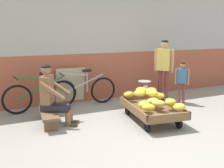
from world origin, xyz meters
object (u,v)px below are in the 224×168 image
at_px(weighing_scale, 144,87).
at_px(bicycle_far_left, 83,91).
at_px(shopping_bag, 168,104).
at_px(bicycle_near_left, 41,95).
at_px(low_bench, 48,114).
at_px(banana_cart, 151,109).
at_px(sign_board, 70,86).
at_px(vendor_seated, 52,95).
at_px(customer_adult, 164,64).
at_px(customer_child, 182,79).
at_px(plastic_crate, 144,99).

height_order(weighing_scale, bicycle_far_left, bicycle_far_left).
bearing_deg(shopping_bag, bicycle_near_left, 157.24).
bearing_deg(low_bench, banana_cart, -20.02).
bearing_deg(sign_board, vendor_seated, -119.59).
bearing_deg(customer_adult, weighing_scale, -170.94).
height_order(bicycle_near_left, bicycle_far_left, same).
distance_m(low_bench, sign_board, 1.46).
bearing_deg(customer_adult, bicycle_near_left, 169.87).
xyz_separation_m(low_bench, vendor_seated, (0.08, -0.04, 0.37)).
bearing_deg(vendor_seated, bicycle_far_left, 46.31).
relative_size(sign_board, customer_child, 0.87).
bearing_deg(bicycle_far_left, shopping_bag, -34.46).
height_order(low_bench, vendor_seated, vendor_seated).
xyz_separation_m(vendor_seated, sign_board, (0.71, 1.25, -0.13)).
relative_size(plastic_crate, weighing_scale, 1.20).
distance_m(vendor_seated, customer_adult, 2.91).
bearing_deg(customer_child, sign_board, 152.63).
relative_size(bicycle_near_left, customer_adult, 1.08).
height_order(bicycle_near_left, shopping_bag, bicycle_near_left).
bearing_deg(bicycle_near_left, vendor_seated, -87.42).
distance_m(plastic_crate, bicycle_near_left, 2.38).
distance_m(bicycle_far_left, sign_board, 0.36).
relative_size(vendor_seated, customer_adult, 0.75).
bearing_deg(bicycle_far_left, weighing_scale, -26.02).
height_order(low_bench, bicycle_near_left, bicycle_near_left).
height_order(bicycle_far_left, sign_board, sign_board).
bearing_deg(bicycle_far_left, bicycle_near_left, -178.67).
distance_m(sign_board, customer_child, 2.67).
relative_size(customer_adult, customer_child, 1.49).
relative_size(low_bench, bicycle_near_left, 0.68).
bearing_deg(banana_cart, plastic_crate, 65.79).
height_order(banana_cart, low_bench, banana_cart).
xyz_separation_m(low_bench, bicycle_near_left, (0.03, 0.92, 0.15)).
xyz_separation_m(banana_cart, plastic_crate, (0.45, 0.99, -0.09)).
bearing_deg(banana_cart, low_bench, 159.98).
distance_m(plastic_crate, customer_adult, 1.01).
bearing_deg(shopping_bag, weighing_scale, 124.33).
height_order(vendor_seated, bicycle_far_left, vendor_seated).
xyz_separation_m(bicycle_near_left, customer_child, (3.12, -0.94, 0.28)).
distance_m(banana_cart, bicycle_near_left, 2.44).
height_order(banana_cart, weighing_scale, weighing_scale).
relative_size(low_bench, bicycle_far_left, 0.68).
bearing_deg(shopping_bag, customer_adult, 64.91).
distance_m(vendor_seated, plastic_crate, 2.31).
relative_size(plastic_crate, customer_adult, 0.24).
height_order(plastic_crate, bicycle_near_left, bicycle_near_left).
xyz_separation_m(bicycle_near_left, shopping_bag, (2.62, -1.10, -0.23)).
height_order(bicycle_far_left, customer_adult, customer_adult).
xyz_separation_m(sign_board, shopping_bag, (1.86, -1.39, -0.32)).
bearing_deg(customer_adult, customer_child, -61.13).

